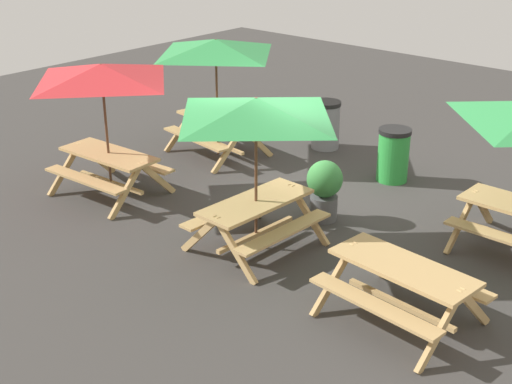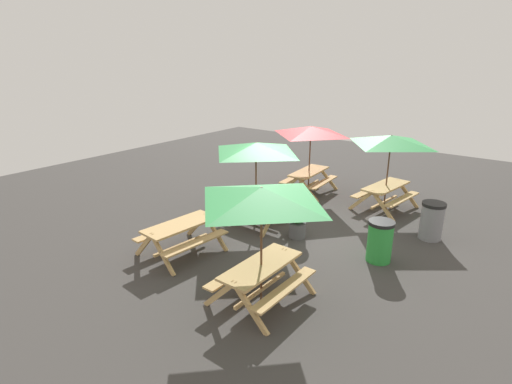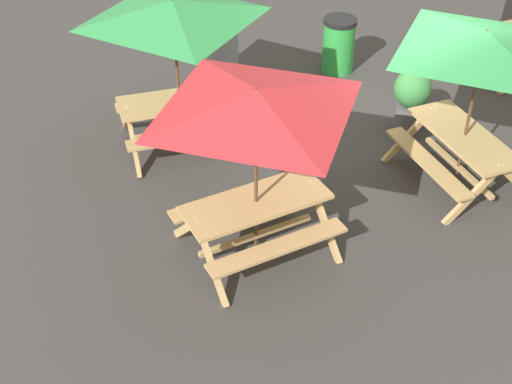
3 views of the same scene
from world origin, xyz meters
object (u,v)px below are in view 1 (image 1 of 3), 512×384
picnic_table_0 (256,119)px  potted_plant_0 (324,187)px  picnic_table_2 (402,280)px  trash_bin_gray (326,125)px  trash_bin_green (393,155)px  picnic_table_1 (102,82)px  picnic_table_3 (216,55)px

picnic_table_0 → potted_plant_0: picnic_table_0 is taller
picnic_table_2 → trash_bin_gray: 6.33m
trash_bin_green → potted_plant_0: potted_plant_0 is taller
trash_bin_gray → picnic_table_1: bearing=72.7°
picnic_table_0 → potted_plant_0: size_ratio=2.35×
trash_bin_gray → potted_plant_0: bearing=125.8°
picnic_table_2 → picnic_table_3: size_ratio=0.82×
potted_plant_0 → trash_bin_green: bearing=-88.7°
picnic_table_0 → trash_bin_green: size_ratio=2.38×
picnic_table_1 → potted_plant_0: bearing=-157.9°
trash_bin_green → picnic_table_3: bearing=18.2°
trash_bin_green → potted_plant_0: size_ratio=0.99×
picnic_table_3 → potted_plant_0: size_ratio=2.35×
picnic_table_1 → trash_bin_green: bearing=-134.9°
picnic_table_0 → picnic_table_1: bearing=-85.0°
trash_bin_green → trash_bin_gray: size_ratio=1.00×
picnic_table_2 → potted_plant_0: 2.99m
trash_bin_green → trash_bin_gray: same height
picnic_table_0 → potted_plant_0: (-0.16, -1.47, -1.43)m
picnic_table_2 → picnic_table_0: bearing=-0.6°
picnic_table_3 → picnic_table_2: bearing=162.3°
picnic_table_0 → trash_bin_green: (-0.11, -3.63, -1.49)m
picnic_table_2 → picnic_table_1: bearing=4.2°
picnic_table_3 → trash_bin_green: (-3.35, -1.10, -1.49)m
picnic_table_1 → trash_bin_gray: size_ratio=2.38×
picnic_table_2 → picnic_table_3: 6.62m
picnic_table_1 → potted_plant_0: (-3.37, -1.62, -1.43)m
trash_bin_green → picnic_table_1: bearing=48.6°
picnic_table_2 → trash_bin_gray: (4.44, -4.51, -0.07)m
picnic_table_1 → picnic_table_0: bearing=179.2°
picnic_table_2 → trash_bin_green: bearing=-52.2°
trash_bin_green → picnic_table_0: bearing=88.3°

